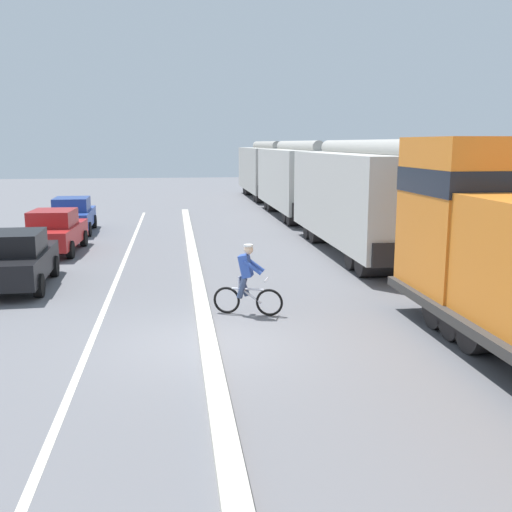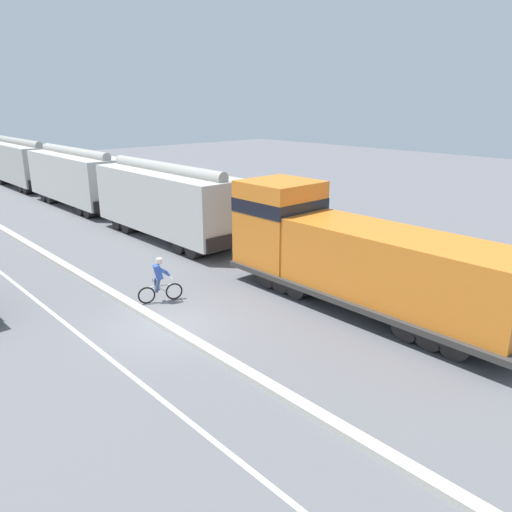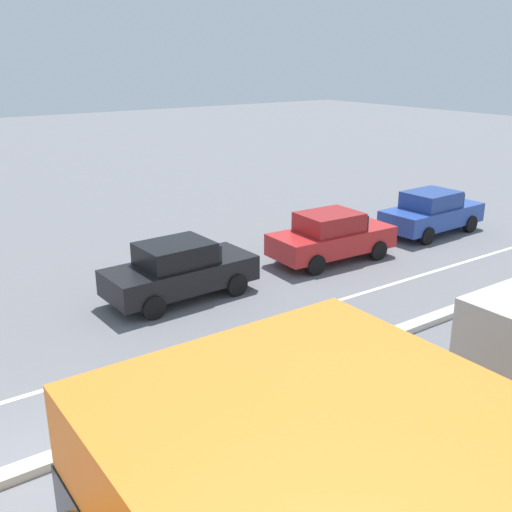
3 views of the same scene
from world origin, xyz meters
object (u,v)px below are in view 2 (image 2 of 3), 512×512
locomotive (348,257)px  hopper_car_middle (77,178)px  cyclist (159,281)px  hopper_car_lead (167,202)px  hopper_car_trailing (21,163)px

locomotive → hopper_car_middle: bearing=90.0°
locomotive → cyclist: 7.07m
hopper_car_middle → locomotive: bearing=-90.0°
cyclist → hopper_car_middle: bearing=74.9°
locomotive → hopper_car_lead: 12.16m
hopper_car_lead → cyclist: 9.05m
locomotive → hopper_car_trailing: 35.36m
locomotive → hopper_car_middle: 23.76m
hopper_car_middle → cyclist: 19.68m
locomotive → hopper_car_lead: (0.00, 12.16, 0.28)m
hopper_car_lead → locomotive: bearing=-90.0°
hopper_car_lead → hopper_car_trailing: (0.00, 23.20, 0.00)m
hopper_car_trailing → cyclist: size_ratio=6.18×
hopper_car_trailing → hopper_car_middle: bearing=-90.0°
hopper_car_trailing → cyclist: 31.01m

